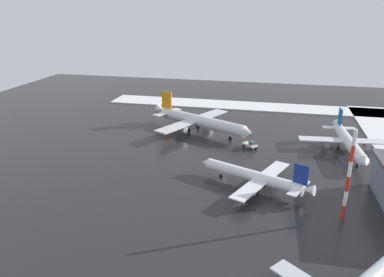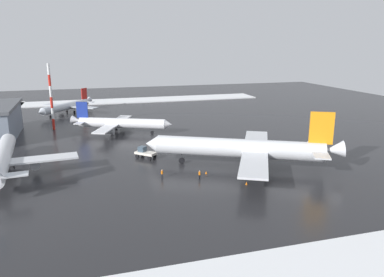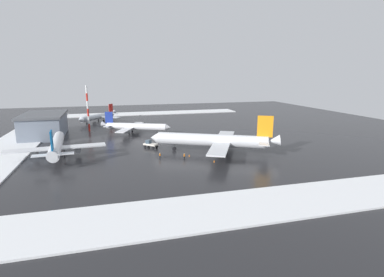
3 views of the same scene
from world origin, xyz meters
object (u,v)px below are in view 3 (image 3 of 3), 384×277
at_px(airplane_parked_starboard, 99,116).
at_px(airplane_foreground_jet, 135,127).
at_px(airplane_distant_tail, 215,140).
at_px(traffic_cone_wingtip_side, 214,161).
at_px(ground_crew_by_nose_gear, 184,156).
at_px(cargo_hangar, 44,125).
at_px(ground_crew_mid_apron, 160,155).
at_px(antenna_mast, 88,109).
at_px(pushback_tug, 150,144).
at_px(traffic_cone_near_nose, 189,156).
at_px(ground_crew_beside_wing, 218,145).
at_px(airplane_far_rear, 56,146).
at_px(traffic_cone_mid_line, 222,149).

height_order(airplane_parked_starboard, airplane_foreground_jet, airplane_foreground_jet).
relative_size(airplane_distant_tail, traffic_cone_wingtip_side, 67.21).
bearing_deg(ground_crew_by_nose_gear, cargo_hangar, -154.03).
distance_m(ground_crew_by_nose_gear, ground_crew_mid_apron, 6.99).
xyz_separation_m(ground_crew_by_nose_gear, antenna_mast, (-51.33, -28.48, 8.52)).
relative_size(pushback_tug, traffic_cone_near_nose, 8.77).
xyz_separation_m(ground_crew_by_nose_gear, traffic_cone_near_nose, (-2.46, 2.11, -0.70)).
bearing_deg(traffic_cone_wingtip_side, ground_crew_beside_wing, 155.66).
distance_m(airplane_far_rear, ground_crew_beside_wing, 49.04).
xyz_separation_m(airplane_far_rear, antenna_mast, (-38.47, 6.70, 6.25)).
relative_size(airplane_far_rear, ground_crew_by_nose_gear, 19.29).
bearing_deg(ground_crew_by_nose_gear, ground_crew_beside_wing, 105.78).
relative_size(ground_crew_mid_apron, traffic_cone_mid_line, 3.11).
height_order(airplane_distant_tail, pushback_tug, airplane_distant_tail).
bearing_deg(ground_crew_mid_apron, antenna_mast, -110.35).
distance_m(airplane_far_rear, traffic_cone_wingtip_side, 46.06).
distance_m(airplane_parked_starboard, ground_crew_by_nose_gear, 81.07).
distance_m(antenna_mast, traffic_cone_near_nose, 58.38).
height_order(airplane_parked_starboard, traffic_cone_wingtip_side, airplane_parked_starboard).
relative_size(airplane_distant_tail, ground_crew_by_nose_gear, 21.62).
bearing_deg(cargo_hangar, airplane_distant_tail, 52.64).
height_order(airplane_distant_tail, ground_crew_mid_apron, airplane_distant_tail).
bearing_deg(traffic_cone_mid_line, airplane_parked_starboard, -150.75).
relative_size(airplane_foreground_jet, traffic_cone_wingtip_side, 49.91).
bearing_deg(antenna_mast, traffic_cone_near_nose, 32.04).
relative_size(ground_crew_beside_wing, traffic_cone_near_nose, 3.11).
bearing_deg(airplane_parked_starboard, airplane_far_rear, 29.70).
xyz_separation_m(airplane_foreground_jet, traffic_cone_near_nose, (38.84, 12.54, -2.56)).
bearing_deg(airplane_far_rear, pushback_tug, -88.60).
xyz_separation_m(airplane_distant_tail, cargo_hangar, (-40.49, -54.81, 0.53)).
distance_m(cargo_hangar, traffic_cone_mid_line, 69.78).
bearing_deg(ground_crew_by_nose_gear, airplane_far_rear, -128.78).
relative_size(airplane_distant_tail, airplane_parked_starboard, 1.64).
distance_m(airplane_parked_starboard, airplane_foreground_jet, 38.67).
distance_m(airplane_distant_tail, ground_crew_by_nose_gear, 11.76).
xyz_separation_m(airplane_distant_tail, ground_crew_mid_apron, (1.86, -17.09, -2.94)).
xyz_separation_m(airplane_parked_starboard, traffic_cone_wingtip_side, (81.90, 32.62, -2.37)).
bearing_deg(airplane_distant_tail, ground_crew_beside_wing, -94.76).
xyz_separation_m(airplane_far_rear, traffic_cone_wingtip_side, (17.79, 42.38, -2.96)).
bearing_deg(cargo_hangar, ground_crew_mid_apron, 40.78).
relative_size(ground_crew_by_nose_gear, cargo_hangar, 0.07).
bearing_deg(traffic_cone_mid_line, antenna_mast, -136.47).
bearing_deg(airplane_distant_tail, pushback_tug, -6.01).
distance_m(airplane_distant_tail, airplane_parked_starboard, 81.08).
relative_size(airplane_foreground_jet, traffic_cone_mid_line, 49.91).
height_order(cargo_hangar, traffic_cone_wingtip_side, cargo_hangar).
height_order(ground_crew_by_nose_gear, antenna_mast, antenna_mast).
xyz_separation_m(ground_crew_mid_apron, cargo_hangar, (-42.35, -37.73, 3.47)).
distance_m(airplane_foreground_jet, antenna_mast, 21.69).
distance_m(airplane_parked_starboard, cargo_hangar, 37.34).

